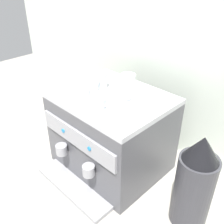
{
  "coord_description": "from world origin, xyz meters",
  "views": [
    {
      "loc": [
        0.76,
        -0.76,
        0.98
      ],
      "look_at": [
        0.0,
        0.0,
        0.33
      ],
      "focal_mm": 41.32,
      "sensor_mm": 36.0,
      "label": 1
    }
  ],
  "objects_px": {
    "ceramic_cup_2": "(99,101)",
    "milk_pitcher": "(65,124)",
    "coffee_grinder": "(195,183)",
    "espresso_machine": "(111,132)",
    "ceramic_cup_1": "(99,81)",
    "ceramic_cup_0": "(118,94)",
    "ceramic_bowl_1": "(152,99)",
    "ceramic_cup_3": "(128,81)",
    "ceramic_bowl_0": "(75,91)",
    "ceramic_bowl_2": "(118,109)"
  },
  "relations": [
    {
      "from": "ceramic_cup_0",
      "to": "coffee_grinder",
      "type": "relative_size",
      "value": 0.21
    },
    {
      "from": "espresso_machine",
      "to": "coffee_grinder",
      "type": "distance_m",
      "value": 0.48
    },
    {
      "from": "ceramic_cup_0",
      "to": "espresso_machine",
      "type": "bearing_deg",
      "value": 166.81
    },
    {
      "from": "coffee_grinder",
      "to": "ceramic_cup_1",
      "type": "bearing_deg",
      "value": 177.62
    },
    {
      "from": "ceramic_cup_3",
      "to": "espresso_machine",
      "type": "bearing_deg",
      "value": -87.71
    },
    {
      "from": "ceramic_cup_0",
      "to": "ceramic_cup_1",
      "type": "bearing_deg",
      "value": 170.94
    },
    {
      "from": "ceramic_cup_0",
      "to": "ceramic_bowl_0",
      "type": "bearing_deg",
      "value": -149.53
    },
    {
      "from": "ceramic_cup_0",
      "to": "ceramic_cup_3",
      "type": "distance_m",
      "value": 0.14
    },
    {
      "from": "ceramic_cup_3",
      "to": "ceramic_bowl_2",
      "type": "height_order",
      "value": "ceramic_cup_3"
    },
    {
      "from": "ceramic_cup_1",
      "to": "ceramic_cup_0",
      "type": "bearing_deg",
      "value": -9.06
    },
    {
      "from": "ceramic_bowl_2",
      "to": "coffee_grinder",
      "type": "relative_size",
      "value": 0.23
    },
    {
      "from": "ceramic_bowl_0",
      "to": "coffee_grinder",
      "type": "xyz_separation_m",
      "value": [
        0.6,
        0.1,
        -0.23
      ]
    },
    {
      "from": "ceramic_bowl_2",
      "to": "coffee_grinder",
      "type": "distance_m",
      "value": 0.42
    },
    {
      "from": "espresso_machine",
      "to": "ceramic_cup_3",
      "type": "bearing_deg",
      "value": 92.29
    },
    {
      "from": "ceramic_bowl_2",
      "to": "coffee_grinder",
      "type": "xyz_separation_m",
      "value": [
        0.35,
        0.08,
        -0.23
      ]
    },
    {
      "from": "milk_pitcher",
      "to": "ceramic_cup_0",
      "type": "bearing_deg",
      "value": 0.4
    },
    {
      "from": "ceramic_cup_3",
      "to": "ceramic_bowl_1",
      "type": "height_order",
      "value": "ceramic_cup_3"
    },
    {
      "from": "ceramic_cup_1",
      "to": "coffee_grinder",
      "type": "bearing_deg",
      "value": -2.38
    },
    {
      "from": "ceramic_bowl_0",
      "to": "ceramic_bowl_2",
      "type": "relative_size",
      "value": 1.27
    },
    {
      "from": "ceramic_cup_3",
      "to": "ceramic_cup_2",
      "type": "bearing_deg",
      "value": -78.64
    },
    {
      "from": "ceramic_cup_0",
      "to": "milk_pitcher",
      "type": "distance_m",
      "value": 0.59
    },
    {
      "from": "ceramic_bowl_2",
      "to": "milk_pitcher",
      "type": "distance_m",
      "value": 0.65
    },
    {
      "from": "ceramic_cup_1",
      "to": "ceramic_cup_3",
      "type": "relative_size",
      "value": 1.04
    },
    {
      "from": "ceramic_cup_2",
      "to": "ceramic_bowl_0",
      "type": "distance_m",
      "value": 0.16
    },
    {
      "from": "coffee_grinder",
      "to": "milk_pitcher",
      "type": "relative_size",
      "value": 2.83
    },
    {
      "from": "ceramic_cup_2",
      "to": "ceramic_cup_3",
      "type": "height_order",
      "value": "ceramic_cup_3"
    },
    {
      "from": "ceramic_cup_2",
      "to": "ceramic_bowl_1",
      "type": "bearing_deg",
      "value": 55.5
    },
    {
      "from": "ceramic_cup_0",
      "to": "ceramic_bowl_1",
      "type": "xyz_separation_m",
      "value": [
        0.12,
        0.09,
        -0.01
      ]
    },
    {
      "from": "ceramic_cup_3",
      "to": "ceramic_bowl_2",
      "type": "distance_m",
      "value": 0.25
    },
    {
      "from": "ceramic_cup_2",
      "to": "milk_pitcher",
      "type": "bearing_deg",
      "value": 167.15
    },
    {
      "from": "espresso_machine",
      "to": "ceramic_cup_2",
      "type": "distance_m",
      "value": 0.28
    },
    {
      "from": "milk_pitcher",
      "to": "ceramic_cup_2",
      "type": "bearing_deg",
      "value": -12.85
    },
    {
      "from": "ceramic_cup_3",
      "to": "coffee_grinder",
      "type": "distance_m",
      "value": 0.56
    },
    {
      "from": "ceramic_cup_0",
      "to": "ceramic_bowl_0",
      "type": "height_order",
      "value": "ceramic_cup_0"
    },
    {
      "from": "ceramic_cup_1",
      "to": "milk_pitcher",
      "type": "distance_m",
      "value": 0.49
    },
    {
      "from": "ceramic_bowl_0",
      "to": "coffee_grinder",
      "type": "distance_m",
      "value": 0.65
    },
    {
      "from": "ceramic_bowl_1",
      "to": "milk_pitcher",
      "type": "xyz_separation_m",
      "value": [
        -0.58,
        -0.09,
        -0.36
      ]
    },
    {
      "from": "milk_pitcher",
      "to": "ceramic_cup_3",
      "type": "bearing_deg",
      "value": 18.83
    },
    {
      "from": "ceramic_cup_1",
      "to": "ceramic_bowl_1",
      "type": "height_order",
      "value": "ceramic_cup_1"
    },
    {
      "from": "espresso_machine",
      "to": "ceramic_bowl_0",
      "type": "distance_m",
      "value": 0.29
    },
    {
      "from": "ceramic_cup_2",
      "to": "coffee_grinder",
      "type": "height_order",
      "value": "ceramic_cup_2"
    },
    {
      "from": "espresso_machine",
      "to": "ceramic_cup_1",
      "type": "distance_m",
      "value": 0.27
    },
    {
      "from": "coffee_grinder",
      "to": "milk_pitcher",
      "type": "bearing_deg",
      "value": -179.79
    },
    {
      "from": "milk_pitcher",
      "to": "coffee_grinder",
      "type": "bearing_deg",
      "value": 0.21
    },
    {
      "from": "ceramic_cup_0",
      "to": "ceramic_cup_2",
      "type": "relative_size",
      "value": 0.91
    },
    {
      "from": "ceramic_cup_1",
      "to": "ceramic_bowl_1",
      "type": "bearing_deg",
      "value": 13.71
    },
    {
      "from": "ceramic_cup_0",
      "to": "ceramic_cup_3",
      "type": "height_order",
      "value": "ceramic_cup_3"
    },
    {
      "from": "ceramic_bowl_0",
      "to": "ceramic_bowl_1",
      "type": "height_order",
      "value": "ceramic_bowl_0"
    },
    {
      "from": "ceramic_bowl_1",
      "to": "milk_pitcher",
      "type": "bearing_deg",
      "value": -170.75
    },
    {
      "from": "ceramic_bowl_0",
      "to": "ceramic_bowl_1",
      "type": "distance_m",
      "value": 0.36
    }
  ]
}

